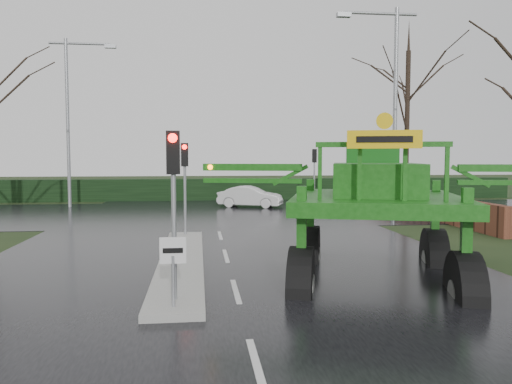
{
  "coord_description": "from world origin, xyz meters",
  "views": [
    {
      "loc": [
        -0.81,
        -10.94,
        3.01
      ],
      "look_at": [
        0.85,
        3.4,
        2.0
      ],
      "focal_mm": 35.0,
      "sensor_mm": 36.0,
      "label": 1
    }
  ],
  "objects": [
    {
      "name": "street_light_left_far",
      "position": [
        -8.19,
        20.0,
        5.99
      ],
      "size": [
        3.85,
        0.3,
        10.0
      ],
      "color": "gray",
      "rests_on": "ground"
    },
    {
      "name": "brick_wall",
      "position": [
        10.5,
        16.0,
        0.6
      ],
      "size": [
        0.4,
        20.0,
        1.2
      ],
      "primitive_type": "cube",
      "color": "#592D1E",
      "rests_on": "ground"
    },
    {
      "name": "traffic_signal_mid",
      "position": [
        -1.3,
        7.49,
        2.59
      ],
      "size": [
        0.26,
        0.33,
        3.52
      ],
      "color": "gray",
      "rests_on": "ground"
    },
    {
      "name": "ground",
      "position": [
        0.0,
        0.0,
        0.0
      ],
      "size": [
        140.0,
        140.0,
        0.0
      ],
      "primitive_type": "plane",
      "color": "black",
      "rests_on": "ground"
    },
    {
      "name": "traffic_signal_far",
      "position": [
        6.5,
        20.01,
        2.59
      ],
      "size": [
        0.26,
        0.33,
        3.52
      ],
      "rotation": [
        0.0,
        0.0,
        3.14
      ],
      "color": "gray",
      "rests_on": "ground"
    },
    {
      "name": "street_light_right",
      "position": [
        8.19,
        12.0,
        5.99
      ],
      "size": [
        3.85,
        0.3,
        10.0
      ],
      "color": "gray",
      "rests_on": "ground"
    },
    {
      "name": "keep_left_sign",
      "position": [
        -1.3,
        -1.5,
        1.06
      ],
      "size": [
        0.5,
        0.07,
        1.35
      ],
      "color": "gray",
      "rests_on": "ground"
    },
    {
      "name": "traffic_signal_near",
      "position": [
        -1.3,
        -1.01,
        2.59
      ],
      "size": [
        0.26,
        0.33,
        3.52
      ],
      "color": "gray",
      "rests_on": "ground"
    },
    {
      "name": "hedge_row",
      "position": [
        0.0,
        24.0,
        0.75
      ],
      "size": [
        44.0,
        0.9,
        1.5
      ],
      "primitive_type": "cube",
      "color": "black",
      "rests_on": "ground"
    },
    {
      "name": "tree_right_far",
      "position": [
        13.0,
        21.0,
        6.5
      ],
      "size": [
        7.0,
        7.0,
        12.05
      ],
      "color": "black",
      "rests_on": "ground"
    },
    {
      "name": "road_main",
      "position": [
        0.0,
        10.0,
        0.0
      ],
      "size": [
        14.0,
        80.0,
        0.02
      ],
      "primitive_type": "cube",
      "color": "black",
      "rests_on": "ground"
    },
    {
      "name": "median_island",
      "position": [
        -1.3,
        3.0,
        0.09
      ],
      "size": [
        1.2,
        10.0,
        0.16
      ],
      "primitive_type": "cube",
      "color": "gray",
      "rests_on": "ground"
    },
    {
      "name": "road_cross",
      "position": [
        0.0,
        16.0,
        0.01
      ],
      "size": [
        80.0,
        12.0,
        0.02
      ],
      "primitive_type": "cube",
      "color": "black",
      "rests_on": "ground"
    },
    {
      "name": "white_sedan",
      "position": [
        2.27,
        18.66,
        0.0
      ],
      "size": [
        4.04,
        2.57,
        1.26
      ],
      "primitive_type": "imported",
      "rotation": [
        0.0,
        0.0,
        1.22
      ],
      "color": "silver",
      "rests_on": "ground"
    },
    {
      "name": "crop_sprayer",
      "position": [
        1.57,
        0.29,
        2.34
      ],
      "size": [
        8.55,
        6.42,
        4.94
      ],
      "rotation": [
        0.0,
        0.0,
        -0.28
      ],
      "color": "black",
      "rests_on": "ground"
    }
  ]
}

